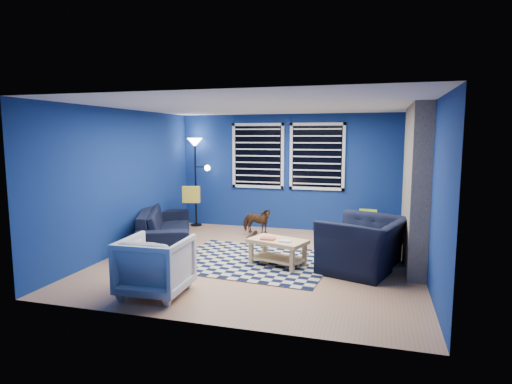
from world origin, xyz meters
TOP-DOWN VIEW (x-y plane):
  - floor at (0.00, 0.00)m, footprint 5.00×5.00m
  - ceiling at (0.00, 0.00)m, footprint 5.00×5.00m
  - wall_back at (0.00, 2.50)m, footprint 5.00×0.00m
  - wall_left at (-2.50, 0.00)m, footprint 0.00×5.00m
  - wall_right at (2.50, 0.00)m, footprint 0.00×5.00m
  - fireplace at (2.36, 0.50)m, footprint 0.65×2.00m
  - window_left at (-0.75, 2.46)m, footprint 1.17×0.06m
  - window_right at (0.55, 2.46)m, footprint 1.17×0.06m
  - tv at (2.45, 2.00)m, footprint 0.07×1.00m
  - rug at (-0.13, -0.09)m, footprint 2.67×2.22m
  - sofa at (-2.03, 0.56)m, footprint 2.44×1.77m
  - armchair_big at (1.63, -0.11)m, footprint 1.53×1.43m
  - armchair_bent at (-0.91, -1.83)m, footprint 0.83×0.86m
  - rocking_horse at (-0.51, 1.52)m, footprint 0.36×0.66m
  - coffee_table at (0.32, -0.21)m, footprint 1.00×0.76m
  - cabinet at (1.64, 2.00)m, footprint 0.66×0.51m
  - floor_lamp at (-2.13, 2.25)m, footprint 0.54×0.33m
  - throw_pillow at (-1.88, 1.42)m, footprint 0.37×0.19m

SIDE VIEW (x-z plane):
  - floor at x=0.00m, z-range 0.00..0.00m
  - rug at x=-0.13m, z-range 0.00..0.02m
  - cabinet at x=1.64m, z-range -0.03..0.55m
  - coffee_table at x=0.32m, z-range 0.08..0.53m
  - sofa at x=-2.03m, z-range 0.00..0.67m
  - rocking_horse at x=-0.51m, z-range 0.07..0.60m
  - armchair_bent at x=-0.91m, z-range 0.00..0.76m
  - armchair_big at x=1.63m, z-range 0.00..0.81m
  - throw_pillow at x=-1.88m, z-range 0.67..1.01m
  - fireplace at x=2.36m, z-range -0.05..2.45m
  - wall_back at x=0.00m, z-range -1.25..3.75m
  - wall_left at x=-2.50m, z-range -1.25..3.75m
  - wall_right at x=2.50m, z-range -1.25..3.75m
  - tv at x=2.45m, z-range 1.11..1.69m
  - window_left at x=-0.75m, z-range 0.89..2.31m
  - window_right at x=0.55m, z-range 0.89..2.31m
  - floor_lamp at x=-2.13m, z-range 0.63..2.62m
  - ceiling at x=0.00m, z-range 2.50..2.50m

